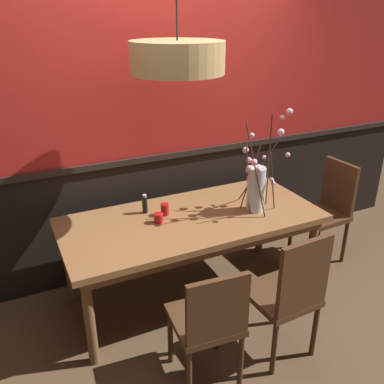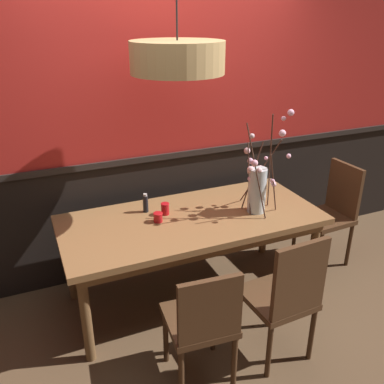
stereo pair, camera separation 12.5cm
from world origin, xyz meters
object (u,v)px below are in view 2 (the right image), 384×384
Objects in this scene: chair_far_side_right at (188,194)px; candle_holder_nearer_edge at (158,217)px; chair_near_side_right at (285,294)px; dining_table at (192,226)px; chair_head_east_end at (332,210)px; vase_with_blossoms at (258,187)px; candle_holder_nearer_center at (165,209)px; pendant_lamp at (177,57)px; chair_near_side_left at (203,321)px; condiment_bottle at (146,203)px.

chair_far_side_right is 12.29× the size of candle_holder_nearer_edge.
chair_near_side_right is 13.01× the size of candle_holder_nearer_edge.
chair_near_side_right reaches higher than candle_holder_nearer_edge.
candle_holder_nearer_edge is at bearing 122.10° from chair_near_side_right.
chair_far_side_right is 1.07m from candle_holder_nearer_edge.
chair_head_east_end reaches higher than dining_table.
vase_with_blossoms is 8.79× the size of candle_holder_nearer_center.
vase_with_blossoms is 1.15m from pendant_lamp.
chair_near_side_left is 1.06× the size of vase_with_blossoms.
chair_head_east_end is (1.12, 0.87, 0.00)m from chair_near_side_right.
chair_near_side_left reaches higher than dining_table.
vase_with_blossoms reaches higher than chair_near_side_left.
chair_near_side_right is at bearing -0.95° from chair_near_side_left.
condiment_bottle is (-0.03, 0.20, 0.04)m from candle_holder_nearer_edge.
candle_holder_nearer_edge is (0.03, 0.88, 0.28)m from chair_near_side_left.
candle_holder_nearer_center is at bearing -39.37° from condiment_bottle.
chair_head_east_end reaches higher than candle_holder_nearer_edge.
pendant_lamp is (-0.60, 0.15, 0.98)m from vase_with_blossoms.
candle_holder_nearer_center is at bearing 83.10° from chair_near_side_left.
condiment_bottle is (-0.13, 0.10, 0.03)m from candle_holder_nearer_center.
condiment_bottle is at bearing 140.63° from candle_holder_nearer_center.
candle_holder_nearer_edge is 0.08× the size of pendant_lamp.
vase_with_blossoms is at bearing -9.80° from candle_holder_nearer_edge.
chair_near_side_right is at bearing -61.47° from condiment_bottle.
candle_holder_nearer_edge is 0.21m from condiment_bottle.
chair_head_east_end is at bearing -0.51° from candle_holder_nearer_edge.
chair_far_side_right is 0.94m from candle_holder_nearer_center.
dining_table is 2.43× the size of vase_with_blossoms.
vase_with_blossoms is (0.51, -0.10, 0.29)m from dining_table.
chair_far_side_right is at bearing 69.50° from dining_table.
vase_with_blossoms is at bearing -172.42° from chair_head_east_end.
candle_holder_nearer_edge is (-0.78, 0.13, -0.17)m from vase_with_blossoms.
chair_near_side_left is 5.68× the size of condiment_bottle.
chair_far_side_right is at bearing 100.64° from vase_with_blossoms.
vase_with_blossoms reaches higher than dining_table.
chair_far_side_right reaches higher than candle_holder_nearer_edge.
vase_with_blossoms is 0.85× the size of pendant_lamp.
chair_far_side_right is at bearing 54.93° from candle_holder_nearer_edge.
candle_holder_nearer_edge is at bearing 88.28° from chair_near_side_left.
chair_near_side_left is 11.85× the size of candle_holder_nearer_edge.
pendant_lamp is at bearing -40.44° from condiment_bottle.
vase_with_blossoms reaches higher than chair_near_side_right.
chair_near_side_right is 1.08m from candle_holder_nearer_edge.
vase_with_blossoms is at bearing -79.36° from chair_far_side_right.
candle_holder_nearer_edge is at bearing -174.74° from pendant_lamp.
chair_far_side_right is 1.68m from pendant_lamp.
chair_near_side_right is at bearing -57.90° from candle_holder_nearer_edge.
chair_far_side_right is 1.09m from vase_with_blossoms.
chair_near_side_right is 1.17× the size of vase_with_blossoms.
condiment_bottle is 1.15m from pendant_lamp.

